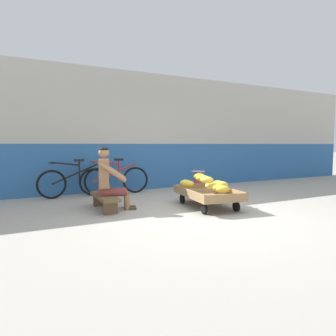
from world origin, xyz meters
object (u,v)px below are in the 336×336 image
object	(u,v)px
vendor_seated	(109,179)
bicycle_far_left	(115,180)
bicycle_near_left	(75,181)
weighing_scale	(198,177)
low_bench	(105,199)
plastic_crate	(198,190)
banana_cart	(208,195)

from	to	relation	value
vendor_seated	bicycle_far_left	size ratio (longest dim) A/B	0.69
bicycle_near_left	weighing_scale	bearing A→B (deg)	-27.83
low_bench	plastic_crate	world-z (taller)	plastic_crate
plastic_crate	weighing_scale	distance (m)	0.30
banana_cart	bicycle_far_left	bearing A→B (deg)	116.90
banana_cart	vendor_seated	world-z (taller)	vendor_seated
banana_cart	low_bench	size ratio (longest dim) A/B	1.40
plastic_crate	weighing_scale	size ratio (longest dim) A/B	1.20
banana_cart	weighing_scale	xyz separation A→B (m)	(0.43, 0.99, 0.21)
vendor_seated	plastic_crate	world-z (taller)	vendor_seated
banana_cart	plastic_crate	size ratio (longest dim) A/B	4.29
vendor_seated	plastic_crate	xyz separation A→B (m)	(2.15, 0.36, -0.42)
bicycle_near_left	bicycle_far_left	xyz separation A→B (m)	(0.91, -0.06, 0.00)
vendor_seated	plastic_crate	distance (m)	2.22
banana_cart	bicycle_near_left	xyz separation A→B (m)	(-2.04, 2.29, 0.11)
bicycle_near_left	vendor_seated	bearing A→B (deg)	-79.11
weighing_scale	bicycle_far_left	distance (m)	2.00
low_bench	banana_cart	bearing A→B (deg)	-19.82
plastic_crate	low_bench	bearing A→B (deg)	-171.38
vendor_seated	plastic_crate	bearing A→B (deg)	9.60
weighing_scale	banana_cart	bearing A→B (deg)	-113.31
plastic_crate	bicycle_near_left	bearing A→B (deg)	152.19
plastic_crate	vendor_seated	bearing A→B (deg)	-170.40
banana_cart	low_bench	distance (m)	1.92
low_bench	plastic_crate	xyz separation A→B (m)	(2.23, 0.34, -0.05)
bicycle_near_left	low_bench	bearing A→B (deg)	-81.82
low_bench	weighing_scale	xyz separation A→B (m)	(2.23, 0.34, 0.25)
banana_cart	weighing_scale	bearing A→B (deg)	66.69
vendor_seated	bicycle_far_left	world-z (taller)	vendor_seated
bicycle_near_left	bicycle_far_left	distance (m)	0.91
banana_cart	plastic_crate	world-z (taller)	banana_cart
low_bench	bicycle_far_left	bearing A→B (deg)	67.01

